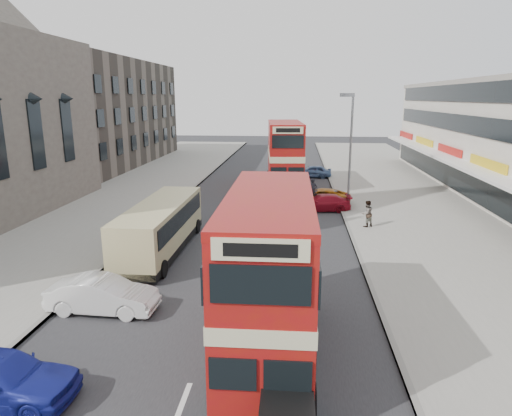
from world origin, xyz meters
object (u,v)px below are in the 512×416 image
at_px(car_left_front, 103,295).
at_px(street_lamp, 350,142).
at_px(bus_main, 269,276).
at_px(pedestrian_near, 367,214).
at_px(car_right_c, 313,171).
at_px(car_right_b, 320,197).
at_px(coach, 161,225).
at_px(car_right_a, 322,203).
at_px(bus_second, 285,155).
at_px(cyclist, 312,197).

bearing_deg(car_left_front, street_lamp, -30.27).
distance_m(bus_main, pedestrian_near, 15.27).
distance_m(car_right_c, pedestrian_near, 18.06).
height_order(bus_main, car_right_b, bus_main).
height_order(coach, car_right_a, coach).
distance_m(street_lamp, bus_main, 19.90).
xyz_separation_m(coach, car_right_a, (8.78, 9.45, -0.83)).
height_order(street_lamp, pedestrian_near, street_lamp).
bearing_deg(coach, bus_second, 71.57).
height_order(car_right_a, car_right_c, car_right_c).
bearing_deg(car_left_front, car_right_b, -24.23).
bearing_deg(car_left_front, pedestrian_near, -41.53).
height_order(car_right_c, cyclist, cyclist).
xyz_separation_m(car_right_a, car_right_b, (-0.06, 1.69, 0.04)).
relative_size(bus_second, car_left_front, 2.50).
relative_size(street_lamp, car_left_front, 1.99).
xyz_separation_m(street_lamp, pedestrian_near, (0.68, -4.97, -3.81)).
bearing_deg(car_right_a, coach, -48.14).
xyz_separation_m(street_lamp, car_right_b, (-1.87, 1.00, -4.16)).
relative_size(car_right_c, pedestrian_near, 2.25).
distance_m(bus_main, car_left_front, 7.05).
bearing_deg(bus_main, coach, -56.63).
bearing_deg(bus_second, car_right_c, -119.97).
xyz_separation_m(coach, car_left_front, (-0.19, -6.85, -0.74)).
height_order(coach, pedestrian_near, coach).
distance_m(bus_second, cyclist, 7.53).
bearing_deg(bus_main, cyclist, -96.34).
distance_m(car_right_c, cyclist, 12.43).
distance_m(car_right_b, car_right_c, 11.88).
bearing_deg(car_right_a, car_left_front, -34.06).
bearing_deg(cyclist, car_right_c, 94.68).
xyz_separation_m(bus_second, car_right_c, (2.67, 5.59, -2.31)).
bearing_deg(bus_second, pedestrian_near, 109.21).
xyz_separation_m(street_lamp, car_right_a, (-1.80, -0.69, -4.20)).
bearing_deg(car_right_a, car_right_c, 175.73).
relative_size(car_right_a, car_right_c, 1.09).
xyz_separation_m(car_left_front, car_right_c, (8.74, 29.86, -0.04)).
xyz_separation_m(bus_second, pedestrian_near, (5.38, -12.26, -1.97)).
bearing_deg(car_left_front, car_right_a, -26.72).
height_order(coach, car_right_b, coach).
bearing_deg(car_left_front, bus_main, -107.74).
relative_size(car_left_front, cyclist, 1.93).
relative_size(coach, car_right_c, 2.45).
bearing_deg(coach, bus_main, -55.69).
bearing_deg(pedestrian_near, bus_main, 36.69).
xyz_separation_m(street_lamp, car_left_front, (-10.77, -16.98, -4.11)).
distance_m(bus_main, car_right_b, 20.54).
relative_size(bus_main, car_right_c, 2.46).
xyz_separation_m(car_left_front, car_right_b, (8.91, 17.98, -0.05)).
xyz_separation_m(bus_main, cyclist, (1.95, 19.74, -1.91)).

